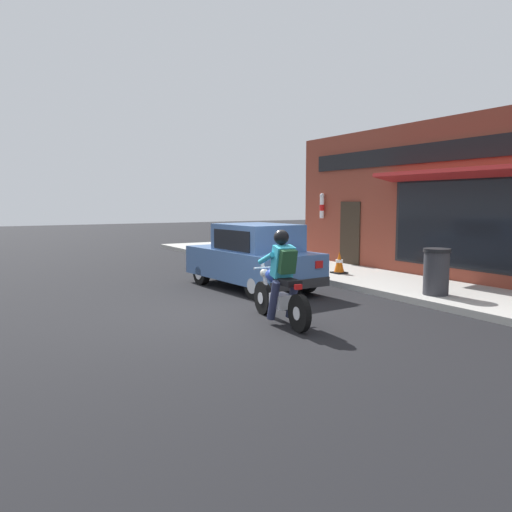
{
  "coord_description": "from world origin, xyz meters",
  "views": [
    {
      "loc": [
        -4.28,
        -8.15,
        2.09
      ],
      "look_at": [
        1.02,
        0.9,
        0.95
      ],
      "focal_mm": 35.0,
      "sensor_mm": 36.0,
      "label": 1
    }
  ],
  "objects_px": {
    "car_hatchback": "(253,257)",
    "traffic_cone": "(339,263)",
    "motorcycle_with_rider": "(281,284)",
    "trash_bin": "(436,271)",
    "fire_hydrant": "(294,248)"
  },
  "relations": [
    {
      "from": "car_hatchback",
      "to": "traffic_cone",
      "type": "xyz_separation_m",
      "value": [
        2.87,
        0.23,
        -0.33
      ]
    },
    {
      "from": "motorcycle_with_rider",
      "to": "car_hatchback",
      "type": "xyz_separation_m",
      "value": [
        1.3,
        3.21,
        0.09
      ]
    },
    {
      "from": "trash_bin",
      "to": "traffic_cone",
      "type": "height_order",
      "value": "trash_bin"
    },
    {
      "from": "motorcycle_with_rider",
      "to": "trash_bin",
      "type": "bearing_deg",
      "value": -0.92
    },
    {
      "from": "car_hatchback",
      "to": "fire_hydrant",
      "type": "xyz_separation_m",
      "value": [
        3.46,
        3.26,
        -0.19
      ]
    },
    {
      "from": "motorcycle_with_rider",
      "to": "fire_hydrant",
      "type": "xyz_separation_m",
      "value": [
        4.77,
        6.47,
        -0.11
      ]
    },
    {
      "from": "motorcycle_with_rider",
      "to": "fire_hydrant",
      "type": "distance_m",
      "value": 8.03
    },
    {
      "from": "motorcycle_with_rider",
      "to": "trash_bin",
      "type": "relative_size",
      "value": 2.06
    },
    {
      "from": "motorcycle_with_rider",
      "to": "traffic_cone",
      "type": "bearing_deg",
      "value": 39.51
    },
    {
      "from": "motorcycle_with_rider",
      "to": "car_hatchback",
      "type": "relative_size",
      "value": 0.52
    },
    {
      "from": "traffic_cone",
      "to": "fire_hydrant",
      "type": "height_order",
      "value": "fire_hydrant"
    },
    {
      "from": "motorcycle_with_rider",
      "to": "car_hatchback",
      "type": "distance_m",
      "value": 3.46
    },
    {
      "from": "car_hatchback",
      "to": "trash_bin",
      "type": "distance_m",
      "value": 4.16
    },
    {
      "from": "traffic_cone",
      "to": "trash_bin",
      "type": "bearing_deg",
      "value": -94.92
    },
    {
      "from": "motorcycle_with_rider",
      "to": "fire_hydrant",
      "type": "height_order",
      "value": "motorcycle_with_rider"
    }
  ]
}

